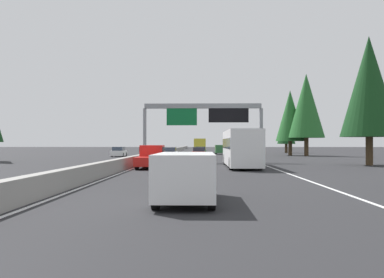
# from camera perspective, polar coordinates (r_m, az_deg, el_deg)

# --- Properties ---
(ground_plane) EXTENTS (320.00, 320.00, 0.00)m
(ground_plane) POSITION_cam_1_polar(r_m,az_deg,el_deg) (64.86, -3.80, -2.33)
(ground_plane) COLOR #262628
(median_barrier) EXTENTS (180.00, 0.56, 0.90)m
(median_barrier) POSITION_cam_1_polar(r_m,az_deg,el_deg) (84.81, -2.80, -1.60)
(median_barrier) COLOR gray
(median_barrier) RESTS_ON ground
(shoulder_stripe_right) EXTENTS (160.00, 0.16, 0.01)m
(shoulder_stripe_right) POSITION_cam_1_polar(r_m,az_deg,el_deg) (74.82, 5.71, -2.09)
(shoulder_stripe_right) COLOR silver
(shoulder_stripe_right) RESTS_ON ground
(shoulder_stripe_median) EXTENTS (160.00, 0.16, 0.01)m
(shoulder_stripe_median) POSITION_cam_1_polar(r_m,az_deg,el_deg) (74.81, -2.93, -2.09)
(shoulder_stripe_median) COLOR silver
(shoulder_stripe_median) RESTS_ON ground
(sign_gantry_overhead) EXTENTS (0.50, 12.68, 6.21)m
(sign_gantry_overhead) POSITION_cam_1_polar(r_m,az_deg,el_deg) (46.06, 1.64, 3.08)
(sign_gantry_overhead) COLOR gray
(sign_gantry_overhead) RESTS_ON ground
(minivan_near_right) EXTENTS (5.00, 1.95, 1.69)m
(minivan_near_right) POSITION_cam_1_polar(r_m,az_deg,el_deg) (15.07, -0.84, -4.69)
(minivan_near_right) COLOR white
(minivan_near_right) RESTS_ON ground
(bus_far_right) EXTENTS (11.50, 2.55, 3.10)m
(bus_far_right) POSITION_cam_1_polar(r_m,az_deg,el_deg) (37.29, 6.40, -1.03)
(bus_far_right) COLOR white
(bus_far_right) RESTS_ON ground
(sedan_far_left) EXTENTS (4.40, 1.80, 1.47)m
(sedan_far_left) POSITION_cam_1_polar(r_m,az_deg,el_deg) (60.37, 0.88, -1.82)
(sedan_far_left) COLOR maroon
(sedan_far_left) RESTS_ON ground
(box_truck_mid_right) EXTENTS (8.50, 2.40, 2.95)m
(box_truck_mid_right) POSITION_cam_1_polar(r_m,az_deg,el_deg) (92.28, 1.03, -0.80)
(box_truck_mid_right) COLOR gold
(box_truck_mid_right) RESTS_ON ground
(sedan_far_center) EXTENTS (4.40, 1.80, 1.47)m
(sedan_far_center) POSITION_cam_1_polar(r_m,az_deg,el_deg) (68.66, 1.11, -1.66)
(sedan_far_center) COLOR #2D6B38
(sedan_far_center) RESTS_ON ground
(pickup_distant_b) EXTENTS (5.60, 2.00, 1.86)m
(pickup_distant_b) POSITION_cam_1_polar(r_m,az_deg,el_deg) (35.80, -5.32, -2.33)
(pickup_distant_b) COLOR red
(pickup_distant_b) RESTS_ON ground
(sedan_mid_center) EXTENTS (4.40, 1.80, 1.47)m
(sedan_mid_center) POSITION_cam_1_polar(r_m,az_deg,el_deg) (56.98, -2.90, -1.90)
(sedan_mid_center) COLOR white
(sedan_mid_center) RESTS_ON ground
(minivan_distant_a) EXTENTS (5.00, 1.95, 1.69)m
(minivan_distant_a) POSITION_cam_1_polar(r_m,az_deg,el_deg) (80.08, 3.76, -1.31)
(minivan_distant_a) COLOR #2D6B38
(minivan_distant_a) RESTS_ON ground
(oncoming_near) EXTENTS (4.40, 1.80, 1.47)m
(oncoming_near) POSITION_cam_1_polar(r_m,az_deg,el_deg) (66.17, -9.53, -1.70)
(oncoming_near) COLOR white
(oncoming_near) RESTS_ON ground
(conifer_right_near) EXTENTS (5.23, 5.23, 11.89)m
(conifer_right_near) POSITION_cam_1_polar(r_m,az_deg,el_deg) (43.37, 22.15, 6.38)
(conifer_right_near) COLOR #4C3823
(conifer_right_near) RESTS_ON ground
(conifer_right_mid) EXTENTS (5.77, 5.77, 13.11)m
(conifer_right_mid) POSITION_cam_1_polar(r_m,az_deg,el_deg) (71.89, 14.72, 4.22)
(conifer_right_mid) COLOR #4C3823
(conifer_right_mid) RESTS_ON ground
(conifer_right_far) EXTENTS (4.72, 4.72, 10.72)m
(conifer_right_far) POSITION_cam_1_polar(r_m,az_deg,el_deg) (73.22, 12.72, 2.99)
(conifer_right_far) COLOR #4C3823
(conifer_right_far) RESTS_ON ground
(conifer_right_distant) EXTENTS (3.72, 3.72, 8.46)m
(conifer_right_distant) POSITION_cam_1_polar(r_m,az_deg,el_deg) (92.63, 12.22, 1.40)
(conifer_right_distant) COLOR #4C3823
(conifer_right_distant) RESTS_ON ground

